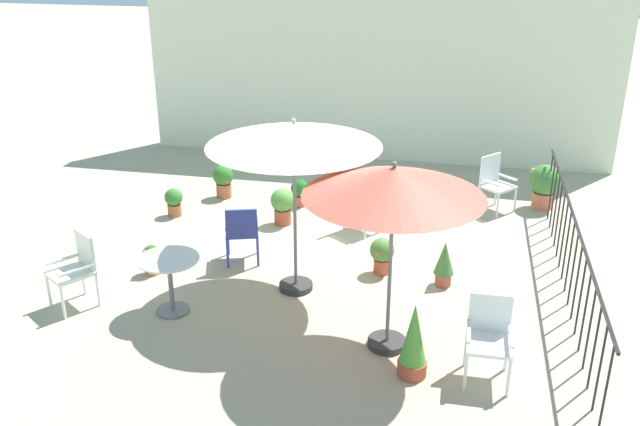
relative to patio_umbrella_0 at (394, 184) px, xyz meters
name	(u,v)px	position (x,y,z in m)	size (l,w,h in m)	color
ground_plane	(323,268)	(-1.10, 1.75, -1.96)	(60.00, 60.00, 0.00)	tan
villa_facade	(376,70)	(-1.10, 6.83, -0.17)	(9.23, 0.30, 3.58)	silver
terrace_railing	(572,244)	(2.12, 1.75, -1.28)	(0.03, 5.96, 1.01)	black
patio_umbrella_0	(394,184)	(0.00, 0.00, 0.00)	(1.92, 1.92, 2.20)	#2D2D2D
patio_umbrella_1	(294,137)	(-1.33, 1.08, 0.11)	(2.14, 2.14, 2.30)	#2D2D2D
cafe_table_0	(170,275)	(-2.68, 0.21, -1.45)	(0.74, 0.74, 0.73)	silver
patio_chair_0	(360,199)	(-0.82, 3.16, -1.45)	(0.64, 0.63, 0.92)	white
patio_chair_1	(242,230)	(-2.23, 1.66, -1.45)	(0.57, 0.57, 0.86)	#36409A
patio_chair_2	(77,266)	(-3.87, 0.15, -1.42)	(0.64, 0.65, 0.93)	white
patio_chair_3	(495,180)	(1.24, 4.42, -1.43)	(0.64, 0.65, 0.93)	silver
patio_chair_4	(489,333)	(1.08, -0.34, -1.43)	(0.47, 0.49, 0.91)	white
potted_plant_0	(174,201)	(-3.86, 3.07, -1.70)	(0.29, 0.29, 0.47)	#B2613B
potted_plant_1	(444,262)	(0.55, 1.58, -1.62)	(0.27, 0.27, 0.62)	#AF563C
potted_plant_2	(413,342)	(0.32, -0.49, -1.55)	(0.31, 0.31, 0.86)	#AE492E
potted_plant_3	(300,191)	(-1.95, 3.92, -1.70)	(0.30, 0.30, 0.47)	#BB5D3E
potted_plant_4	(223,179)	(-3.34, 4.03, -1.63)	(0.36, 0.36, 0.58)	#AD5D3B
potted_plant_5	(282,204)	(-2.04, 3.11, -1.62)	(0.37, 0.37, 0.59)	#AD4F37
potted_plant_6	(545,184)	(2.06, 4.67, -1.53)	(0.52, 0.52, 0.75)	#CF6B4C
potted_plant_7	(382,253)	(-0.29, 1.76, -1.66)	(0.34, 0.34, 0.52)	#BD5535
potted_plant_8	(152,259)	(-3.34, 1.10, -1.73)	(0.25, 0.24, 0.42)	#CE7040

